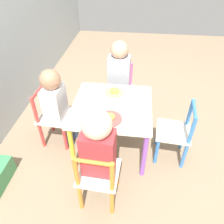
% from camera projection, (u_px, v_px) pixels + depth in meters
% --- Properties ---
extents(ground_plane, '(6.00, 6.00, 0.00)m').
position_uv_depth(ground_plane, '(112.00, 146.00, 1.96)').
color(ground_plane, '#8C755B').
extents(kids_table, '(0.60, 0.60, 0.46)m').
position_uv_depth(kids_table, '(112.00, 112.00, 1.71)').
color(kids_table, silver).
rests_on(kids_table, ground_plane).
extents(chair_pink, '(0.26, 0.26, 0.52)m').
position_uv_depth(chair_pink, '(119.00, 90.00, 2.20)').
color(chair_pink, silver).
rests_on(chair_pink, ground_plane).
extents(chair_orange, '(0.27, 0.27, 0.52)m').
position_uv_depth(chair_orange, '(98.00, 177.00, 1.40)').
color(chair_orange, silver).
rests_on(chair_orange, ground_plane).
extents(chair_red, '(0.27, 0.27, 0.52)m').
position_uv_depth(chair_red, '(53.00, 117.00, 1.87)').
color(chair_red, silver).
rests_on(chair_red, ground_plane).
extents(chair_blue, '(0.28, 0.28, 0.52)m').
position_uv_depth(chair_blue, '(176.00, 133.00, 1.71)').
color(chair_blue, silver).
rests_on(chair_blue, ground_plane).
extents(child_right, '(0.21, 0.20, 0.78)m').
position_uv_depth(child_right, '(119.00, 75.00, 2.02)').
color(child_right, '#4C608E').
rests_on(child_right, ground_plane).
extents(child_left, '(0.22, 0.21, 0.76)m').
position_uv_depth(child_left, '(99.00, 148.00, 1.32)').
color(child_left, '#4C608E').
rests_on(child_left, ground_plane).
extents(child_back, '(0.21, 0.22, 0.71)m').
position_uv_depth(child_back, '(57.00, 102.00, 1.75)').
color(child_back, '#4C608E').
rests_on(child_back, ground_plane).
extents(plate_right, '(0.16, 0.16, 0.03)m').
position_uv_depth(plate_right, '(114.00, 92.00, 1.80)').
color(plate_right, '#EADB66').
rests_on(plate_right, kids_table).
extents(plate_left, '(0.18, 0.18, 0.03)m').
position_uv_depth(plate_left, '(109.00, 118.00, 1.54)').
color(plate_left, '#E54C47').
rests_on(plate_left, kids_table).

